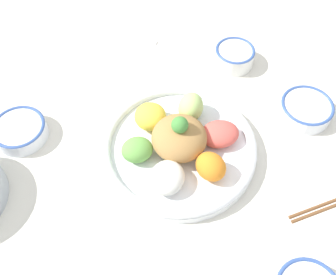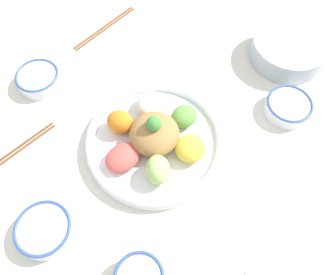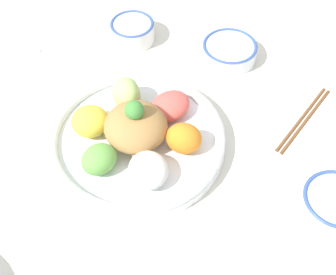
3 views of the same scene
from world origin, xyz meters
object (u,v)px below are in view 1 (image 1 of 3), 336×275
at_px(sauce_bowl_red, 306,109).
at_px(rice_bowl_blue, 20,130).
at_px(chopsticks_pair_near, 335,202).
at_px(rice_bowl_plain, 234,56).
at_px(salad_platter, 179,145).
at_px(serving_spoon_main, 131,35).

xyz_separation_m(sauce_bowl_red, rice_bowl_blue, (-0.64, -0.07, -0.00)).
bearing_deg(rice_bowl_blue, chopsticks_pair_near, -13.42).
distance_m(rice_bowl_blue, chopsticks_pair_near, 0.68).
relative_size(sauce_bowl_red, rice_bowl_plain, 1.20).
bearing_deg(sauce_bowl_red, salad_platter, -159.78).
xyz_separation_m(salad_platter, rice_bowl_blue, (-0.35, 0.04, -0.01)).
height_order(chopsticks_pair_near, serving_spoon_main, chopsticks_pair_near).
xyz_separation_m(rice_bowl_plain, chopsticks_pair_near, (0.17, -0.39, -0.02)).
distance_m(rice_bowl_plain, chopsticks_pair_near, 0.43).
height_order(salad_platter, rice_bowl_blue, salad_platter).
bearing_deg(rice_bowl_plain, serving_spoon_main, 159.33).
xyz_separation_m(sauce_bowl_red, rice_bowl_plain, (-0.15, 0.17, 0.00)).
relative_size(sauce_bowl_red, serving_spoon_main, 0.99).
bearing_deg(sauce_bowl_red, serving_spoon_main, 147.44).
xyz_separation_m(rice_bowl_plain, serving_spoon_main, (-0.27, 0.10, -0.02)).
height_order(rice_bowl_blue, chopsticks_pair_near, rice_bowl_blue).
bearing_deg(chopsticks_pair_near, rice_bowl_blue, 145.34).
bearing_deg(serving_spoon_main, chopsticks_pair_near, -25.45).
bearing_deg(rice_bowl_plain, chopsticks_pair_near, -66.37).
xyz_separation_m(sauce_bowl_red, chopsticks_pair_near, (0.02, -0.22, -0.02)).
height_order(salad_platter, sauce_bowl_red, salad_platter).
relative_size(sauce_bowl_red, rice_bowl_blue, 1.02).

